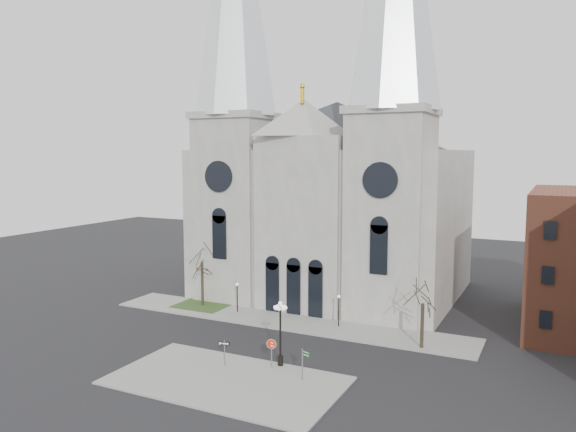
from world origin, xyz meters
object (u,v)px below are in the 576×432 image
at_px(globe_lamp, 280,325).
at_px(street_name_sign, 303,362).
at_px(one_way_sign, 225,349).
at_px(stop_sign, 272,347).

xyz_separation_m(globe_lamp, street_name_sign, (2.98, -1.95, -1.97)).
distance_m(one_way_sign, street_name_sign, 7.11).
distance_m(stop_sign, street_name_sign, 3.67).
relative_size(stop_sign, globe_lamp, 0.44).
relative_size(stop_sign, street_name_sign, 0.97).
xyz_separation_m(stop_sign, one_way_sign, (-3.67, -1.38, -0.27)).
xyz_separation_m(globe_lamp, one_way_sign, (-4.12, -2.08, -1.97)).
bearing_deg(street_name_sign, stop_sign, 177.55).
xyz_separation_m(one_way_sign, street_name_sign, (7.11, 0.13, -0.00)).
distance_m(globe_lamp, one_way_sign, 5.02).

